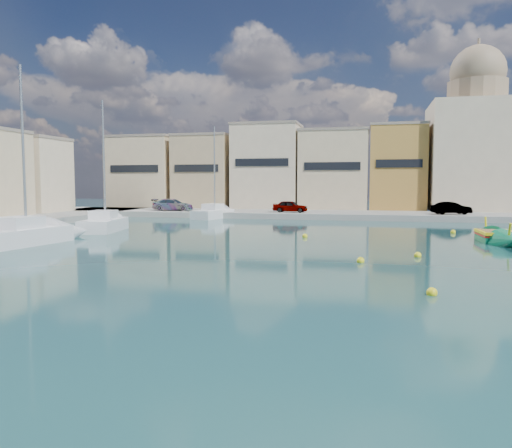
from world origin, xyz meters
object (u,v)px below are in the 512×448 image
(church_block, at_px, (475,141))
(yacht_mid, at_px, (45,235))
(luzzu_green, at_px, (496,238))
(yacht_north, at_px, (221,214))
(yacht_midnorth, at_px, (111,224))

(church_block, distance_m, yacht_mid, 46.69)
(luzzu_green, relative_size, yacht_north, 0.75)
(yacht_north, relative_size, yacht_mid, 0.89)
(yacht_midnorth, bearing_deg, luzzu_green, -4.22)
(luzzu_green, xyz_separation_m, yacht_mid, (-27.62, -6.37, 0.19))
(luzzu_green, xyz_separation_m, yacht_midnorth, (-27.79, 2.05, 0.17))
(church_block, bearing_deg, yacht_mid, -132.89)
(yacht_mid, bearing_deg, church_block, 47.11)
(luzzu_green, height_order, yacht_mid, yacht_mid)
(church_block, distance_m, yacht_midnorth, 41.16)
(church_block, height_order, luzzu_green, church_block)
(luzzu_green, bearing_deg, church_block, 82.32)
(church_block, relative_size, luzzu_green, 2.49)
(yacht_north, xyz_separation_m, yacht_mid, (-4.39, -23.36, 0.05))
(church_block, relative_size, yacht_midnorth, 1.79)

